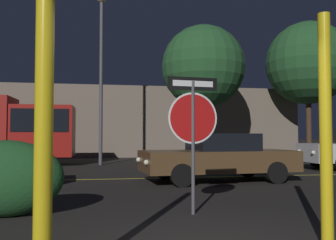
{
  "coord_description": "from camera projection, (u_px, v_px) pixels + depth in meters",
  "views": [
    {
      "loc": [
        -1.11,
        -3.78,
        1.31
      ],
      "look_at": [
        0.33,
        4.28,
        1.66
      ],
      "focal_mm": 40.0,
      "sensor_mm": 36.0,
      "label": 1
    }
  ],
  "objects": [
    {
      "name": "yellow_pole_left",
      "position": [
        44.0,
        119.0,
        3.09
      ],
      "size": [
        0.15,
        0.15,
        2.9
      ],
      "primitive_type": "cylinder",
      "color": "yellow",
      "rests_on": "ground_plane"
    },
    {
      "name": "tree_0",
      "position": [
        308.0,
        63.0,
        22.63
      ],
      "size": [
        5.0,
        5.0,
        8.22
      ],
      "color": "#422D1E",
      "rests_on": "ground_plane"
    },
    {
      "name": "road_center_stripe",
      "position": [
        137.0,
        178.0,
        11.46
      ],
      "size": [
        34.89,
        0.12,
        0.01
      ],
      "primitive_type": "cube",
      "color": "gold",
      "rests_on": "ground_plane"
    },
    {
      "name": "hedge_bush_1",
      "position": [
        5.0,
        178.0,
        6.05
      ],
      "size": [
        1.88,
        0.92,
        1.24
      ],
      "primitive_type": "ellipsoid",
      "color": "#1E4C23",
      "rests_on": "ground_plane"
    },
    {
      "name": "building_backdrop",
      "position": [
        112.0,
        122.0,
        24.22
      ],
      "size": [
        24.03,
        3.62,
        4.38
      ],
      "primitive_type": "cube",
      "color": "#7A6B5B",
      "rests_on": "ground_plane"
    },
    {
      "name": "passing_car_2",
      "position": [
        219.0,
        157.0,
        10.78
      ],
      "size": [
        4.58,
        2.21,
        1.37
      ],
      "rotation": [
        0.0,
        0.0,
        1.65
      ],
      "color": "brown",
      "rests_on": "ground_plane"
    },
    {
      "name": "yellow_pole_right",
      "position": [
        326.0,
        128.0,
        4.48
      ],
      "size": [
        0.15,
        0.15,
        2.79
      ],
      "primitive_type": "cylinder",
      "color": "yellow",
      "rests_on": "ground_plane"
    },
    {
      "name": "stop_sign",
      "position": [
        193.0,
        118.0,
        6.31
      ],
      "size": [
        0.88,
        0.11,
        2.3
      ],
      "rotation": [
        0.0,
        0.0,
        0.1
      ],
      "color": "#4C4C51",
      "rests_on": "ground_plane"
    },
    {
      "name": "street_lamp",
      "position": [
        101.0,
        46.0,
        17.08
      ],
      "size": [
        0.52,
        0.52,
        7.95
      ],
      "color": "#4C4C51",
      "rests_on": "ground_plane"
    },
    {
      "name": "tree_1",
      "position": [
        203.0,
        67.0,
        19.5
      ],
      "size": [
        4.33,
        4.33,
        7.08
      ],
      "color": "#422D1E",
      "rests_on": "ground_plane"
    }
  ]
}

